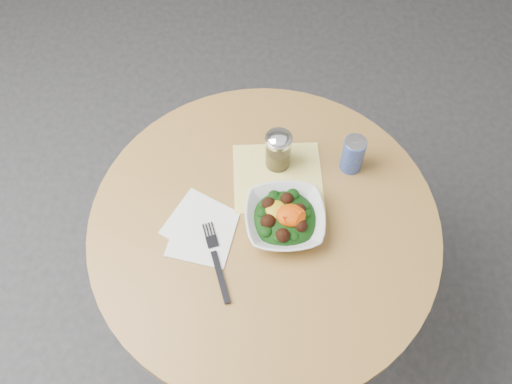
% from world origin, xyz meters
% --- Properties ---
extents(ground, '(6.00, 6.00, 0.00)m').
position_xyz_m(ground, '(0.00, 0.00, 0.00)').
color(ground, '#302F32').
rests_on(ground, ground).
extents(table, '(0.90, 0.90, 0.75)m').
position_xyz_m(table, '(0.00, 0.00, 0.55)').
color(table, black).
rests_on(table, ground).
extents(cloth_napkin, '(0.25, 0.23, 0.00)m').
position_xyz_m(cloth_napkin, '(0.04, 0.14, 0.75)').
color(cloth_napkin, yellow).
rests_on(cloth_napkin, table).
extents(paper_napkins, '(0.21, 0.23, 0.00)m').
position_xyz_m(paper_napkins, '(-0.16, -0.02, 0.75)').
color(paper_napkins, white).
rests_on(paper_napkins, table).
extents(salad_bowl, '(0.21, 0.21, 0.08)m').
position_xyz_m(salad_bowl, '(0.05, 0.00, 0.78)').
color(salad_bowl, silver).
rests_on(salad_bowl, table).
extents(fork, '(0.08, 0.22, 0.00)m').
position_xyz_m(fork, '(-0.12, -0.10, 0.76)').
color(fork, black).
rests_on(fork, table).
extents(spice_shaker, '(0.07, 0.07, 0.13)m').
position_xyz_m(spice_shaker, '(0.04, 0.18, 0.81)').
color(spice_shaker, silver).
rests_on(spice_shaker, table).
extents(beverage_can, '(0.06, 0.06, 0.11)m').
position_xyz_m(beverage_can, '(0.23, 0.18, 0.81)').
color(beverage_can, '#0D2098').
rests_on(beverage_can, table).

